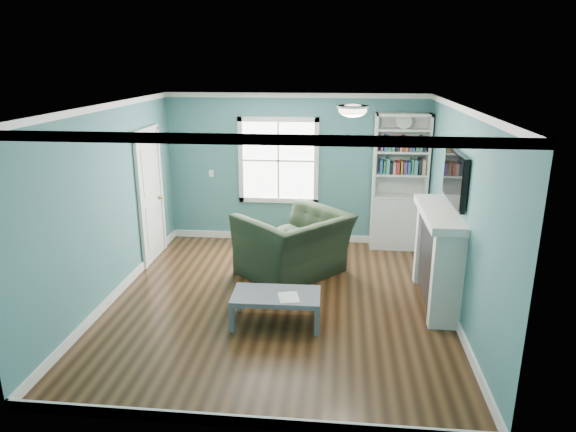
# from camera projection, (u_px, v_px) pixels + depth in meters

# --- Properties ---
(floor) EXTENTS (5.00, 5.00, 0.00)m
(floor) POSITION_uv_depth(u_px,v_px,m) (279.00, 302.00, 6.92)
(floor) COLOR black
(floor) RESTS_ON ground
(room_walls) EXTENTS (5.00, 5.00, 5.00)m
(room_walls) POSITION_uv_depth(u_px,v_px,m) (278.00, 188.00, 6.46)
(room_walls) COLOR teal
(room_walls) RESTS_ON ground
(trim) EXTENTS (4.50, 5.00, 2.60)m
(trim) POSITION_uv_depth(u_px,v_px,m) (278.00, 214.00, 6.56)
(trim) COLOR white
(trim) RESTS_ON ground
(window) EXTENTS (1.40, 0.06, 1.50)m
(window) POSITION_uv_depth(u_px,v_px,m) (278.00, 161.00, 8.89)
(window) COLOR white
(window) RESTS_ON room_walls
(bookshelf) EXTENTS (0.90, 0.35, 2.31)m
(bookshelf) POSITION_uv_depth(u_px,v_px,m) (399.00, 196.00, 8.67)
(bookshelf) COLOR silver
(bookshelf) RESTS_ON ground
(fireplace) EXTENTS (0.44, 1.58, 1.30)m
(fireplace) POSITION_uv_depth(u_px,v_px,m) (438.00, 258.00, 6.72)
(fireplace) COLOR black
(fireplace) RESTS_ON ground
(tv) EXTENTS (0.06, 1.10, 0.65)m
(tv) POSITION_uv_depth(u_px,v_px,m) (455.00, 177.00, 6.39)
(tv) COLOR black
(tv) RESTS_ON fireplace
(door) EXTENTS (0.12, 0.98, 2.17)m
(door) POSITION_uv_depth(u_px,v_px,m) (150.00, 195.00, 8.16)
(door) COLOR silver
(door) RESTS_ON ground
(ceiling_fixture) EXTENTS (0.38, 0.38, 0.15)m
(ceiling_fixture) POSITION_uv_depth(u_px,v_px,m) (353.00, 110.00, 6.18)
(ceiling_fixture) COLOR white
(ceiling_fixture) RESTS_ON room_walls
(light_switch) EXTENTS (0.08, 0.01, 0.12)m
(light_switch) POSITION_uv_depth(u_px,v_px,m) (211.00, 173.00, 9.08)
(light_switch) COLOR white
(light_switch) RESTS_ON room_walls
(recliner) EXTENTS (1.68, 1.71, 1.27)m
(recliner) POSITION_uv_depth(u_px,v_px,m) (294.00, 234.00, 7.64)
(recliner) COLOR black
(recliner) RESTS_ON ground
(coffee_table) EXTENTS (1.08, 0.61, 0.39)m
(coffee_table) POSITION_uv_depth(u_px,v_px,m) (276.00, 298.00, 6.27)
(coffee_table) COLOR #535B64
(coffee_table) RESTS_ON ground
(paper_sheet) EXTENTS (0.30, 0.35, 0.00)m
(paper_sheet) POSITION_uv_depth(u_px,v_px,m) (289.00, 297.00, 6.17)
(paper_sheet) COLOR white
(paper_sheet) RESTS_ON coffee_table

